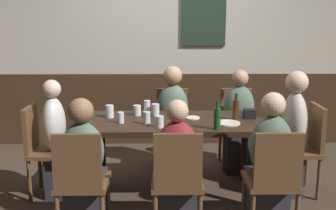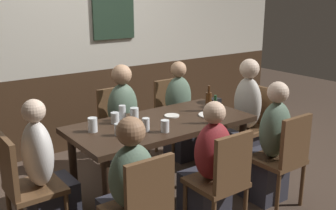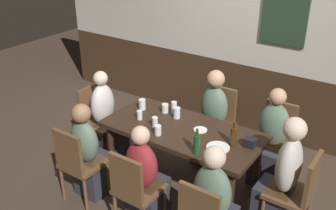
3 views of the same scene
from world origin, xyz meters
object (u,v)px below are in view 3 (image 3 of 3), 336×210
dining_table (182,136)px  person_mid_near (145,182)px  chair_mid_far (218,119)px  person_left_near (90,157)px  person_right_far (270,144)px  beer_glass_tall (155,123)px  beer_bottle_green (197,144)px  plate_white_large (218,147)px  person_right_near (213,210)px  person_mid_far (211,124)px  chair_left_near (78,162)px  condiment_caddy (250,142)px  chair_mid_near (134,188)px  person_head_west (107,122)px  beer_glass_half (174,108)px  pint_glass_pale (140,116)px  chair_right_far (276,136)px  chair_head_west (97,117)px  tumbler_water (158,131)px  beer_bottle_brown (234,136)px  highball_clear (177,113)px  plate_white_small (200,130)px  tumbler_short (165,109)px  person_head_east (281,182)px  chair_head_east (298,190)px  pint_glass_amber (142,105)px

dining_table → person_mid_near: (0.00, -0.65, -0.20)m
chair_mid_far → person_left_near: bearing=-116.7°
person_right_far → beer_glass_tall: (-1.00, -0.79, 0.32)m
beer_bottle_green → plate_white_large: 0.25m
person_right_near → person_mid_far: bearing=119.5°
chair_left_near → condiment_caddy: (1.47, 0.89, 0.29)m
person_mid_near → beer_bottle_green: size_ratio=4.17×
chair_mid_near → person_head_west: person_head_west is taller
beer_glass_half → dining_table: bearing=-41.9°
person_head_west → pint_glass_pale: (0.60, -0.09, 0.31)m
chair_right_far → chair_head_west: bearing=-157.7°
tumbler_water → beer_glass_tall: size_ratio=0.90×
beer_glass_half → beer_bottle_brown: beer_bottle_brown is taller
person_left_near → highball_clear: (0.56, 0.82, 0.33)m
person_left_near → beer_glass_tall: 0.78m
person_head_west → chair_mid_far: bearing=36.8°
person_right_far → plate_white_large: size_ratio=4.97×
tumbler_water → plate_white_small: bearing=45.8°
person_head_west → tumbler_short: bearing=15.6°
person_head_west → beer_bottle_brown: 1.71m
person_head_east → person_mid_near: bearing=-149.3°
chair_head_east → beer_glass_half: size_ratio=6.16×
person_head_east → highball_clear: bearing=172.5°
chair_head_east → person_right_near: (-0.52, -0.65, -0.02)m
chair_head_west → pint_glass_pale: 0.82m
beer_glass_tall → highball_clear: bearing=76.4°
chair_right_far → chair_head_east: same height
condiment_caddy → tumbler_short: bearing=173.1°
chair_mid_far → person_left_near: size_ratio=0.80×
pint_glass_pale → person_right_far: bearing=31.0°
person_left_near → condiment_caddy: person_left_near is taller
pint_glass_pale → chair_left_near: bearing=-108.5°
pint_glass_amber → plate_white_large: size_ratio=0.54×
person_right_far → beer_bottle_brown: person_right_far is taller
chair_head_west → beer_bottle_green: bearing=-11.2°
person_left_near → beer_bottle_brown: 1.52m
beer_glass_half → pint_glass_pale: bearing=-125.0°
chair_mid_far → tumbler_water: 1.11m
person_mid_near → tumbler_water: (-0.14, 0.40, 0.34)m
person_mid_near → plate_white_small: bearing=76.4°
chair_left_near → plate_white_small: chair_left_near is taller
dining_table → chair_mid_far: size_ratio=1.91×
chair_mid_far → person_head_west: person_head_west is taller
beer_bottle_green → condiment_caddy: (0.36, 0.39, -0.06)m
pint_glass_pale → beer_glass_tall: size_ratio=0.88×
chair_right_far → chair_head_east: bearing=-57.7°
chair_right_far → beer_bottle_brown: 0.90m
chair_mid_near → beer_glass_half: 1.13m
person_mid_near → tumbler_water: bearing=108.8°
chair_mid_far → chair_head_west: bearing=-147.0°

